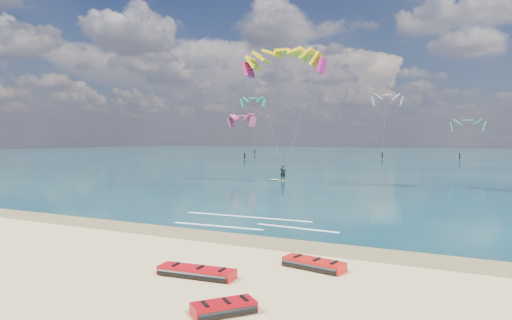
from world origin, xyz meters
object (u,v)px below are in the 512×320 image
at_px(packed_kite_left, 197,277).
at_px(kitesurfer_main, 283,112).
at_px(packed_kite_right, 224,314).
at_px(packed_kite_mid, 314,269).

height_order(packed_kite_left, kitesurfer_main, kitesurfer_main).
relative_size(packed_kite_left, kitesurfer_main, 0.20).
bearing_deg(packed_kite_right, packed_kite_mid, 31.20).
bearing_deg(kitesurfer_main, packed_kite_right, -100.82).
height_order(packed_kite_left, packed_kite_mid, packed_kite_mid).
xyz_separation_m(packed_kite_mid, kitesurfer_main, (-12.36, 26.65, 7.18)).
distance_m(packed_kite_left, kitesurfer_main, 31.48).
bearing_deg(packed_kite_right, kitesurfer_main, 60.12).
bearing_deg(packed_kite_mid, packed_kite_left, -130.19).
relative_size(packed_kite_right, kitesurfer_main, 0.13).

